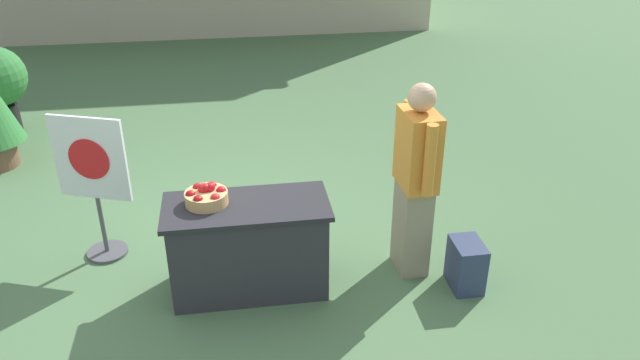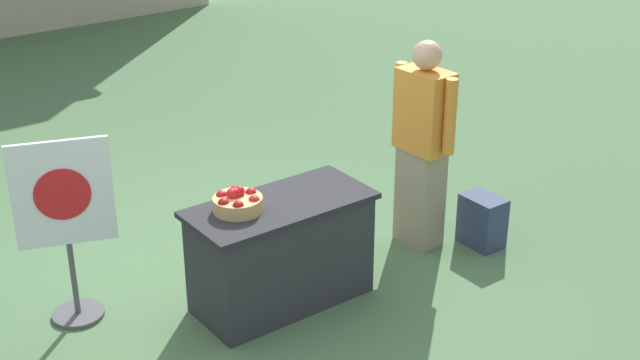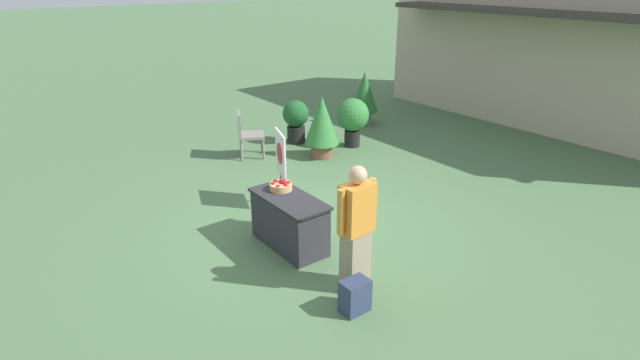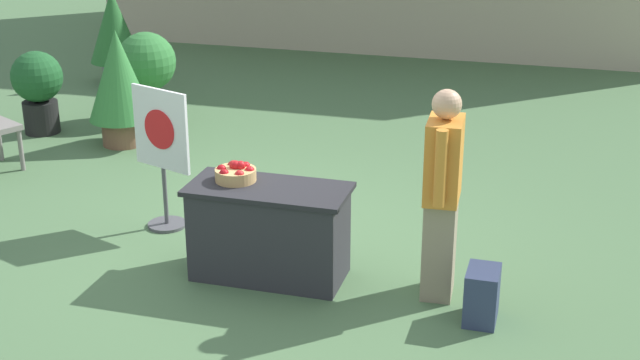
{
  "view_description": "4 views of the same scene",
  "coord_description": "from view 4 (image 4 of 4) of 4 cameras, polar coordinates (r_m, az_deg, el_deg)",
  "views": [
    {
      "loc": [
        0.17,
        -4.82,
        3.2
      ],
      "look_at": [
        0.83,
        -0.55,
        0.95
      ],
      "focal_mm": 35.0,
      "sensor_mm": 36.0,
      "label": 1
    },
    {
      "loc": [
        -2.81,
        -5.12,
        3.47
      ],
      "look_at": [
        0.77,
        -0.32,
        0.72
      ],
      "focal_mm": 50.0,
      "sensor_mm": 36.0,
      "label": 2
    },
    {
      "loc": [
        5.67,
        -4.18,
        3.78
      ],
      "look_at": [
        0.19,
        0.03,
        0.89
      ],
      "focal_mm": 28.0,
      "sensor_mm": 36.0,
      "label": 3
    },
    {
      "loc": [
        2.46,
        -6.82,
        3.39
      ],
      "look_at": [
        0.63,
        -0.44,
        0.84
      ],
      "focal_mm": 50.0,
      "sensor_mm": 36.0,
      "label": 4
    }
  ],
  "objects": [
    {
      "name": "person_visitor",
      "position": [
        6.86,
        7.82,
        -0.87
      ],
      "size": [
        0.28,
        0.61,
        1.68
      ],
      "rotation": [
        0.0,
        0.0,
        -3.09
      ],
      "color": "gray",
      "rests_on": "ground_plane"
    },
    {
      "name": "potted_plant_far_left",
      "position": [
        13.41,
        -13.04,
        9.32
      ],
      "size": [
        0.74,
        0.74,
        1.39
      ],
      "color": "gray",
      "rests_on": "ground_plane"
    },
    {
      "name": "potted_plant_far_right",
      "position": [
        11.37,
        -17.61,
        5.75
      ],
      "size": [
        0.62,
        0.62,
        1.01
      ],
      "color": "black",
      "rests_on": "ground_plane"
    },
    {
      "name": "ground_plane",
      "position": [
        8.01,
        -3.49,
        -4.09
      ],
      "size": [
        120.0,
        120.0,
        0.0
      ],
      "primitive_type": "plane",
      "color": "#4C7047"
    },
    {
      "name": "display_table",
      "position": [
        7.28,
        -3.27,
        -3.32
      ],
      "size": [
        1.3,
        0.61,
        0.79
      ],
      "color": "#2D2D33",
      "rests_on": "ground_plane"
    },
    {
      "name": "poster_board",
      "position": [
        8.2,
        -10.07,
        1.85
      ],
      "size": [
        0.63,
        0.36,
        1.32
      ],
      "rotation": [
        0.0,
        0.0,
        -1.92
      ],
      "color": "#4C4C51",
      "rests_on": "ground_plane"
    },
    {
      "name": "backpack",
      "position": [
        6.8,
        10.32,
        -7.27
      ],
      "size": [
        0.24,
        0.34,
        0.42
      ],
      "color": "#2D3856",
      "rests_on": "ground_plane"
    },
    {
      "name": "potted_plant_near_right",
      "position": [
        10.62,
        -12.75,
        6.18
      ],
      "size": [
        0.75,
        0.75,
        1.37
      ],
      "color": "brown",
      "rests_on": "ground_plane"
    },
    {
      "name": "apple_basket",
      "position": [
        7.26,
        -5.41,
        0.45
      ],
      "size": [
        0.34,
        0.34,
        0.16
      ],
      "color": "tan",
      "rests_on": "display_table"
    },
    {
      "name": "potted_plant_near_left",
      "position": [
        11.58,
        -11.04,
        7.16
      ],
      "size": [
        0.75,
        0.75,
        1.13
      ],
      "color": "black",
      "rests_on": "ground_plane"
    }
  ]
}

